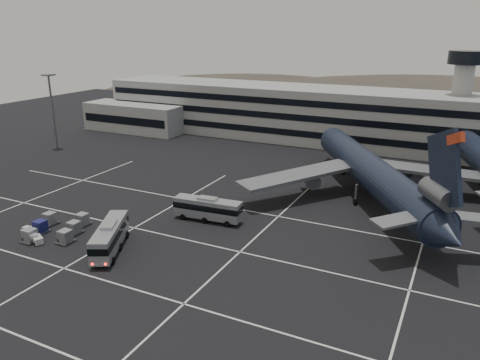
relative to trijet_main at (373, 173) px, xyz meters
name	(u,v)px	position (x,y,z in m)	size (l,w,h in m)	color
ground	(150,246)	(-23.85, -31.64, -5.25)	(260.00, 260.00, 0.00)	black
lane_markings	(159,245)	(-22.90, -30.91, -5.24)	(90.00, 55.62, 0.01)	silver
terminal	(301,114)	(-26.79, 39.50, 1.68)	(125.00, 26.00, 24.00)	gray
hills	(419,125)	(-5.85, 138.36, -17.32)	(352.00, 180.00, 44.00)	#38332B
lightpole_left	(51,101)	(-78.85, 3.36, 6.57)	(2.40, 2.40, 18.28)	slate
trijet_main	(373,173)	(0.00, 0.00, 0.00)	(41.37, 51.75, 18.08)	black
bus_near	(110,236)	(-27.93, -35.01, -3.05)	(7.46, 11.37, 4.02)	gray
bus_far	(208,208)	(-21.23, -20.10, -3.13)	(11.14, 3.51, 3.87)	gray
tug_a	(30,231)	(-42.02, -36.40, -4.61)	(1.57, 2.37, 1.44)	#BBBBB7
tug_b	(37,239)	(-38.68, -37.92, -4.64)	(2.47, 2.13, 1.37)	#BBBBB7
uld_cluster	(57,227)	(-38.80, -34.18, -4.32)	(9.79, 10.52, 1.90)	#2D2D30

